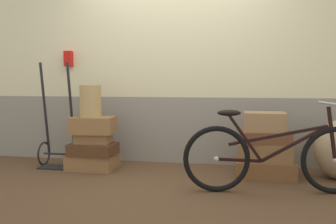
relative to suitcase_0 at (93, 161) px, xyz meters
name	(u,v)px	position (x,y,z in m)	size (l,w,h in m)	color
ground	(165,181)	(0.93, -0.27, -0.12)	(8.81, 5.20, 0.06)	#513823
station_building	(178,54)	(0.94, 0.57, 1.30)	(6.81, 0.74, 2.78)	gray
suitcase_0	(93,161)	(0.00, 0.00, 0.00)	(0.55, 0.41, 0.19)	olive
suitcase_1	(93,149)	(0.03, -0.05, 0.16)	(0.53, 0.35, 0.13)	#4C2D19
suitcase_2	(93,138)	(0.02, -0.02, 0.28)	(0.40, 0.28, 0.12)	olive
suitcase_3	(93,125)	(0.02, -0.02, 0.44)	(0.50, 0.36, 0.20)	olive
suitcase_4	(264,168)	(1.99, 0.00, 0.00)	(0.63, 0.48, 0.19)	brown
suitcase_5	(264,151)	(1.99, 0.00, 0.19)	(0.55, 0.45, 0.19)	olive
suitcase_6	(265,137)	(1.99, -0.02, 0.35)	(0.50, 0.40, 0.13)	brown
suitcase_7	(265,122)	(1.98, -0.02, 0.52)	(0.44, 0.34, 0.20)	#9E754C
wicker_basket	(90,101)	(0.00, -0.03, 0.72)	(0.25, 0.25, 0.37)	tan
luggage_trolley	(58,143)	(-0.47, 0.06, 0.20)	(0.43, 0.37, 1.28)	black
bicycle	(275,157)	(2.03, -0.57, 0.25)	(1.72, 0.46, 0.86)	black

